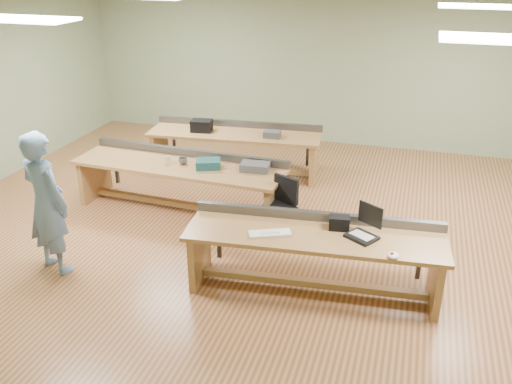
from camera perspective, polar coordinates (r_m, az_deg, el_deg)
floor at (r=7.86m, az=1.80°, el=-3.70°), size 10.00×10.00×0.00m
ceiling at (r=6.97m, az=2.14°, el=18.64°), size 10.00×10.00×0.00m
wall_back at (r=11.07m, az=7.51°, el=12.71°), size 10.00×0.04×3.00m
wall_front at (r=3.91m, az=-13.84°, el=-10.53°), size 10.00×0.04×3.00m
fluor_panels at (r=6.97m, az=2.13°, el=18.39°), size 6.20×3.50×0.03m
workbench_front at (r=6.26m, az=6.13°, el=-5.82°), size 2.99×1.05×0.86m
workbench_mid at (r=8.23m, az=-7.99°, el=1.77°), size 3.26×1.01×0.86m
workbench_back at (r=9.58m, az=-2.22°, el=5.23°), size 3.07×1.08×0.86m
person at (r=6.94m, az=-21.21°, el=-1.08°), size 0.76×0.62×1.81m
laptop_base at (r=6.13m, az=11.06°, el=-4.65°), size 0.41×0.39×0.03m
laptop_screen at (r=6.11m, az=11.96°, el=-2.35°), size 0.28×0.18×0.25m
keyboard at (r=6.09m, az=1.48°, el=-4.38°), size 0.49×0.33×0.03m
trackball_mouse at (r=5.83m, az=14.26°, el=-6.46°), size 0.16×0.17×0.06m
camera_bag at (r=6.24m, az=8.76°, el=-3.23°), size 0.25×0.18×0.16m
task_chair at (r=7.43m, az=2.41°, el=-2.65°), size 0.62×0.62×0.87m
parts_bin_teal at (r=7.94m, az=-5.06°, el=2.98°), size 0.42×0.37×0.12m
parts_bin_grey at (r=7.81m, az=-0.11°, el=2.67°), size 0.43×0.30×0.11m
mug at (r=8.12m, az=-7.71°, el=3.26°), size 0.14×0.14×0.10m
drinks_can at (r=8.14m, az=-9.28°, el=3.32°), size 0.09×0.09×0.13m
storage_box_back at (r=9.58m, az=-5.75°, el=6.96°), size 0.39×0.31×0.20m
tray_back at (r=9.22m, az=1.72°, el=6.10°), size 0.29×0.22×0.11m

